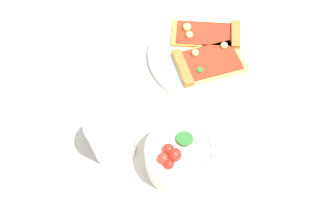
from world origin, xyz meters
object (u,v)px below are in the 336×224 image
object	(u,v)px
plate	(204,54)
pizza_slice_near	(205,62)
salad_bowl	(179,157)
soda_glass	(112,138)
pizza_slice_far	(209,34)

from	to	relation	value
plate	pizza_slice_near	world-z (taller)	pizza_slice_near
salad_bowl	soda_glass	distance (m)	0.13
pizza_slice_near	salad_bowl	xyz separation A→B (m)	(-0.22, 0.11, 0.02)
pizza_slice_far	soda_glass	world-z (taller)	soda_glass
pizza_slice_near	salad_bowl	distance (m)	0.24
pizza_slice_near	pizza_slice_far	world-z (taller)	pizza_slice_far
pizza_slice_far	soda_glass	distance (m)	0.35
plate	pizza_slice_near	size ratio (longest dim) A/B	1.66
salad_bowl	soda_glass	xyz separation A→B (m)	(0.06, 0.12, 0.01)
salad_bowl	soda_glass	world-z (taller)	soda_glass
plate	soda_glass	world-z (taller)	soda_glass
pizza_slice_far	soda_glass	size ratio (longest dim) A/B	1.62
pizza_slice_far	salad_bowl	bearing A→B (deg)	154.47
salad_bowl	plate	bearing A→B (deg)	-25.33
pizza_slice_near	salad_bowl	bearing A→B (deg)	152.99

